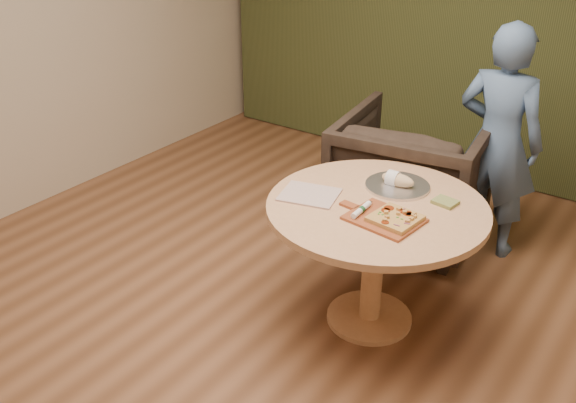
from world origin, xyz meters
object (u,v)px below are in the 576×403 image
(person_standing, at_px, (498,142))
(pizza_paddle, at_px, (383,218))
(pedestal_table, at_px, (376,228))
(cutlery_roll, at_px, (361,210))
(armchair, at_px, (413,171))
(bread_roll, at_px, (396,179))
(flatbread_pizza, at_px, (396,218))
(serving_tray, at_px, (397,186))

(person_standing, bearing_deg, pizza_paddle, 85.04)
(pedestal_table, bearing_deg, cutlery_roll, -95.64)
(person_standing, bearing_deg, armchair, 16.87)
(pedestal_table, bearing_deg, bread_roll, 94.46)
(flatbread_pizza, relative_size, armchair, 0.25)
(pizza_paddle, xyz_separation_m, bread_roll, (-0.12, 0.38, 0.04))
(bread_roll, xyz_separation_m, armchair, (-0.25, 0.78, -0.31))
(flatbread_pizza, distance_m, armchair, 1.26)
(armchair, bearing_deg, flatbread_pizza, 102.41)
(pizza_paddle, bearing_deg, cutlery_roll, -164.32)
(pizza_paddle, distance_m, bread_roll, 0.40)
(cutlery_roll, bearing_deg, serving_tray, 87.59)
(pedestal_table, distance_m, cutlery_roll, 0.22)
(pedestal_table, bearing_deg, serving_tray, 92.44)
(serving_tray, bearing_deg, pizza_paddle, -73.87)
(pizza_paddle, distance_m, serving_tray, 0.39)
(cutlery_roll, bearing_deg, flatbread_pizza, 6.60)
(pizza_paddle, bearing_deg, pedestal_table, 134.38)
(pizza_paddle, xyz_separation_m, armchair, (-0.36, 1.16, -0.27))
(serving_tray, bearing_deg, pedestal_table, -87.56)
(cutlery_roll, height_order, bread_roll, bread_roll)
(pedestal_table, height_order, pizza_paddle, pizza_paddle)
(cutlery_roll, bearing_deg, person_standing, 77.46)
(pedestal_table, relative_size, flatbread_pizza, 4.79)
(flatbread_pizza, bearing_deg, pedestal_table, 144.08)
(serving_tray, distance_m, bread_roll, 0.04)
(cutlery_roll, distance_m, bread_roll, 0.40)
(pedestal_table, bearing_deg, pizza_paddle, -52.35)
(bread_roll, bearing_deg, pizza_paddle, -72.64)
(cutlery_roll, relative_size, bread_roll, 1.03)
(serving_tray, bearing_deg, cutlery_roll, -90.54)
(flatbread_pizza, xyz_separation_m, person_standing, (0.07, 1.29, -0.01))
(flatbread_pizza, xyz_separation_m, serving_tray, (-0.18, 0.37, -0.02))
(person_standing, bearing_deg, bread_roll, 75.60)
(pedestal_table, distance_m, serving_tray, 0.29)
(flatbread_pizza, height_order, serving_tray, flatbread_pizza)
(serving_tray, relative_size, armchair, 0.37)
(flatbread_pizza, distance_m, serving_tray, 0.41)
(pizza_paddle, distance_m, armchair, 1.24)
(flatbread_pizza, bearing_deg, serving_tray, 115.38)
(cutlery_roll, xyz_separation_m, bread_roll, (-0.01, 0.40, 0.01))
(flatbread_pizza, xyz_separation_m, bread_roll, (-0.18, 0.37, 0.02))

